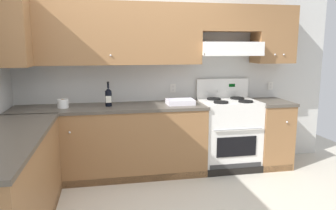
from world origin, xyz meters
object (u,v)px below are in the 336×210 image
Objects in this scene: wine_bottle at (108,97)px; paper_towel_roll at (63,104)px; stove at (228,133)px; bowl at (180,103)px.

wine_bottle reaches higher than paper_towel_roll.
stove is 3.45× the size of bowl.
paper_towel_roll is at bearing -179.73° from stove.
stove is 1.69m from wine_bottle.
stove is at bearing -0.12° from wine_bottle.
wine_bottle is at bearing 176.98° from bowl.
wine_bottle is (-1.59, 0.00, 0.55)m from stove.
wine_bottle is at bearing 1.40° from paper_towel_roll.
bowl is (-0.69, -0.04, 0.45)m from stove.
paper_towel_roll is at bearing 178.64° from bowl.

